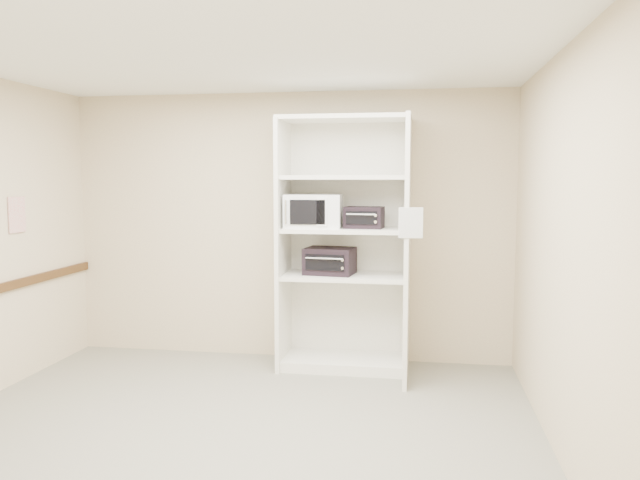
# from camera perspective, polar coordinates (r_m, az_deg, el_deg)

# --- Properties ---
(floor) EXTENTS (4.50, 4.00, 0.01)m
(floor) POSITION_cam_1_polar(r_m,az_deg,el_deg) (4.78, -8.13, -17.05)
(floor) COLOR slate
(floor) RESTS_ON ground
(ceiling) EXTENTS (4.50, 4.00, 0.01)m
(ceiling) POSITION_cam_1_polar(r_m,az_deg,el_deg) (4.49, -8.63, 16.61)
(ceiling) COLOR white
(wall_back) EXTENTS (4.50, 0.02, 2.70)m
(wall_back) POSITION_cam_1_polar(r_m,az_deg,el_deg) (6.37, -2.95, 1.23)
(wall_back) COLOR beige
(wall_back) RESTS_ON ground
(wall_front) EXTENTS (4.50, 0.02, 2.70)m
(wall_front) POSITION_cam_1_polar(r_m,az_deg,el_deg) (2.62, -21.67, -5.57)
(wall_front) COLOR beige
(wall_front) RESTS_ON ground
(wall_right) EXTENTS (0.02, 4.00, 2.70)m
(wall_right) POSITION_cam_1_polar(r_m,az_deg,el_deg) (4.33, 21.32, -1.25)
(wall_right) COLOR beige
(wall_right) RESTS_ON ground
(shelving_unit) EXTENTS (1.24, 0.92, 2.42)m
(shelving_unit) POSITION_cam_1_polar(r_m,az_deg,el_deg) (5.99, 2.70, -1.15)
(shelving_unit) COLOR white
(shelving_unit) RESTS_ON floor
(microwave) EXTENTS (0.55, 0.43, 0.32)m
(microwave) POSITION_cam_1_polar(r_m,az_deg,el_deg) (5.97, -0.58, 2.67)
(microwave) COLOR white
(microwave) RESTS_ON shelving_unit
(toaster_oven_upper) EXTENTS (0.38, 0.30, 0.20)m
(toaster_oven_upper) POSITION_cam_1_polar(r_m,az_deg,el_deg) (5.92, 4.06, 2.07)
(toaster_oven_upper) COLOR black
(toaster_oven_upper) RESTS_ON shelving_unit
(toaster_oven_lower) EXTENTS (0.50, 0.40, 0.25)m
(toaster_oven_lower) POSITION_cam_1_polar(r_m,az_deg,el_deg) (6.02, 0.91, -1.92)
(toaster_oven_lower) COLOR black
(toaster_oven_lower) RESTS_ON shelving_unit
(paper_sign) EXTENTS (0.20, 0.02, 0.25)m
(paper_sign) POSITION_cam_1_polar(r_m,az_deg,el_deg) (5.29, 8.30, 1.57)
(paper_sign) COLOR white
(paper_sign) RESTS_ON shelving_unit
(wall_poster) EXTENTS (0.01, 0.23, 0.32)m
(wall_poster) POSITION_cam_1_polar(r_m,az_deg,el_deg) (6.21, -25.97, 2.10)
(wall_poster) COLOR silver
(wall_poster) RESTS_ON wall_left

